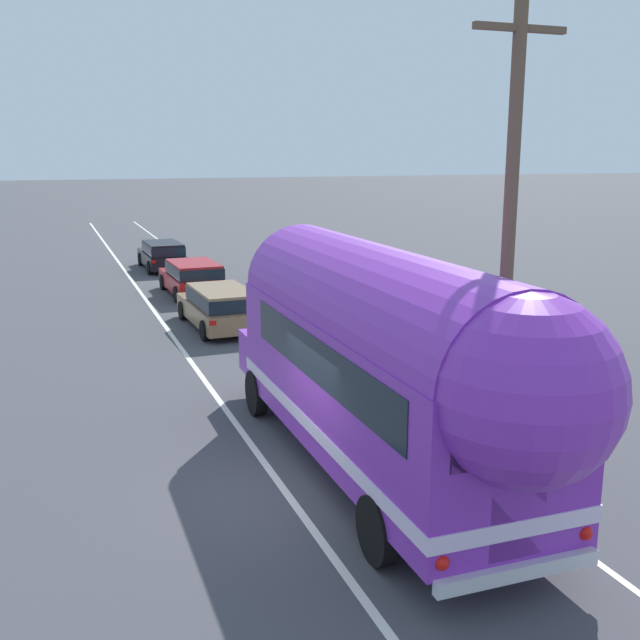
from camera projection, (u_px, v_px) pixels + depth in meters
ground_plane at (286, 492)px, 12.74m from camera, size 300.00×300.00×0.00m
lane_markings at (220, 330)px, 24.25m from camera, size 3.59×80.00×0.01m
utility_pole at (509, 223)px, 13.28m from camera, size 1.80×0.24×8.50m
painted_bus at (387, 357)px, 12.55m from camera, size 2.64×11.01×4.12m
car_lead at (221, 305)px, 24.28m from camera, size 2.09×4.67×1.37m
car_second at (193, 276)px, 29.96m from camera, size 2.12×4.43×1.37m
car_third at (163, 254)px, 36.45m from camera, size 1.94×4.48×1.37m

